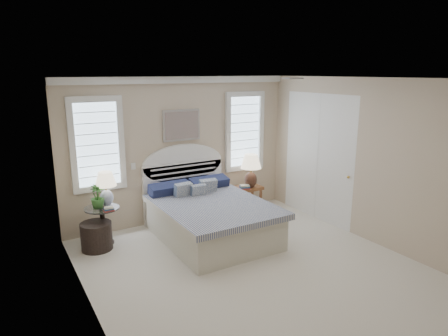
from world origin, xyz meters
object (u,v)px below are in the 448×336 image
at_px(floor_pot, 97,236).
at_px(lamp_right, 251,167).
at_px(side_table_left, 103,222).
at_px(lamp_left, 106,185).
at_px(nightstand_right, 248,193).
at_px(bed, 208,215).

xyz_separation_m(floor_pot, lamp_right, (3.11, 0.20, 0.72)).
height_order(side_table_left, lamp_left, lamp_left).
bearing_deg(side_table_left, nightstand_right, 1.94).
xyz_separation_m(side_table_left, lamp_right, (2.96, 0.04, 0.55)).
relative_size(nightstand_right, lamp_left, 0.92).
bearing_deg(lamp_right, nightstand_right, 103.13).
distance_m(bed, lamp_right, 1.56).
xyz_separation_m(nightstand_right, lamp_right, (0.01, -0.06, 0.55)).
height_order(nightstand_right, lamp_left, lamp_left).
bearing_deg(lamp_right, lamp_left, 179.06).
relative_size(floor_pot, lamp_right, 0.73).
relative_size(bed, side_table_left, 3.61).
distance_m(lamp_left, lamp_right, 2.85).
bearing_deg(side_table_left, lamp_left, 38.30).
distance_m(side_table_left, floor_pot, 0.27).
height_order(bed, lamp_right, bed).
distance_m(side_table_left, nightstand_right, 2.95).
bearing_deg(nightstand_right, bed, -151.97).
distance_m(floor_pot, lamp_right, 3.20).
relative_size(floor_pot, lamp_left, 0.86).
bearing_deg(bed, lamp_left, 156.00).
relative_size(bed, floor_pot, 4.63).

